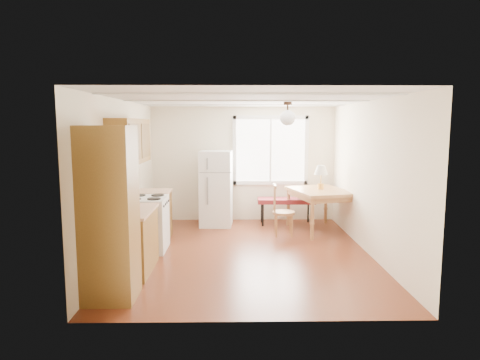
{
  "coord_description": "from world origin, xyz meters",
  "views": [
    {
      "loc": [
        -0.23,
        -6.87,
        2.11
      ],
      "look_at": [
        -0.1,
        0.52,
        1.15
      ],
      "focal_mm": 32.0,
      "sensor_mm": 36.0,
      "label": 1
    }
  ],
  "objects_px": {
    "refrigerator": "(216,188)",
    "dining_table": "(320,195)",
    "chair": "(279,207)",
    "bench": "(286,201)"
  },
  "relations": [
    {
      "from": "dining_table",
      "to": "chair",
      "type": "xyz_separation_m",
      "value": [
        -0.85,
        -0.33,
        -0.17
      ]
    },
    {
      "from": "bench",
      "to": "chair",
      "type": "distance_m",
      "value": 0.95
    },
    {
      "from": "refrigerator",
      "to": "bench",
      "type": "relative_size",
      "value": 1.29
    },
    {
      "from": "bench",
      "to": "chair",
      "type": "bearing_deg",
      "value": -103.74
    },
    {
      "from": "bench",
      "to": "refrigerator",
      "type": "bearing_deg",
      "value": -175.2
    },
    {
      "from": "refrigerator",
      "to": "dining_table",
      "type": "height_order",
      "value": "refrigerator"
    },
    {
      "from": "refrigerator",
      "to": "bench",
      "type": "distance_m",
      "value": 1.51
    },
    {
      "from": "chair",
      "to": "refrigerator",
      "type": "bearing_deg",
      "value": 147.76
    },
    {
      "from": "bench",
      "to": "dining_table",
      "type": "height_order",
      "value": "dining_table"
    },
    {
      "from": "refrigerator",
      "to": "dining_table",
      "type": "xyz_separation_m",
      "value": [
        2.08,
        -0.51,
        -0.06
      ]
    }
  ]
}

